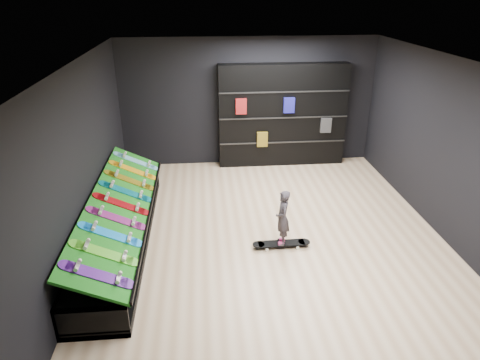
{
  "coord_description": "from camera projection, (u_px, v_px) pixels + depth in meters",
  "views": [
    {
      "loc": [
        -1.11,
        -6.41,
        4.03
      ],
      "look_at": [
        -0.5,
        0.2,
        1.0
      ],
      "focal_mm": 32.0,
      "sensor_mm": 36.0,
      "label": 1
    }
  ],
  "objects": [
    {
      "name": "display_board_3",
      "position": [
        117.0,
        218.0,
        6.63
      ],
      "size": [
        0.93,
        0.22,
        0.5
      ],
      "primitive_type": null,
      "rotation": [
        0.0,
        0.44,
        0.0
      ],
      "color": "#2626BF",
      "rests_on": "turf_ramp"
    },
    {
      "name": "display_board_7",
      "position": [
        133.0,
        170.0,
        8.35
      ],
      "size": [
        0.93,
        0.22,
        0.5
      ],
      "primitive_type": null,
      "rotation": [
        0.0,
        0.44,
        0.0
      ],
      "color": "orange",
      "rests_on": "turf_ramp"
    },
    {
      "name": "display_board_1",
      "position": [
        105.0,
        253.0,
        5.77
      ],
      "size": [
        0.93,
        0.22,
        0.5
      ],
      "primitive_type": null,
      "rotation": [
        0.0,
        0.44,
        0.0
      ],
      "color": "green",
      "rests_on": "turf_ramp"
    },
    {
      "name": "display_board_5",
      "position": [
        126.0,
        191.0,
        7.49
      ],
      "size": [
        0.93,
        0.22,
        0.5
      ],
      "primitive_type": null,
      "rotation": [
        0.0,
        0.44,
        0.0
      ],
      "color": "#0C8C99",
      "rests_on": "turf_ramp"
    },
    {
      "name": "wall_left",
      "position": [
        83.0,
        162.0,
        6.7
      ],
      "size": [
        0.02,
        7.0,
        3.0
      ],
      "primitive_type": "cube",
      "color": "black",
      "rests_on": "ground"
    },
    {
      "name": "display_board_6",
      "position": [
        130.0,
        180.0,
        7.92
      ],
      "size": [
        0.93,
        0.22,
        0.5
      ],
      "primitive_type": null,
      "rotation": [
        0.0,
        0.44,
        0.0
      ],
      "color": "yellow",
      "rests_on": "turf_ramp"
    },
    {
      "name": "wall_front",
      "position": [
        335.0,
        299.0,
        3.78
      ],
      "size": [
        6.0,
        0.02,
        3.0
      ],
      "primitive_type": "cube",
      "color": "black",
      "rests_on": "ground"
    },
    {
      "name": "turf_ramp",
      "position": [
        121.0,
        205.0,
        7.07
      ],
      "size": [
        0.92,
        4.5,
        0.46
      ],
      "primitive_type": "cube",
      "rotation": [
        0.0,
        0.44,
        0.0
      ],
      "color": "#0F5F0F",
      "rests_on": "display_rack"
    },
    {
      "name": "floor",
      "position": [
        269.0,
        235.0,
        7.57
      ],
      "size": [
        6.0,
        7.0,
        0.01
      ],
      "primitive_type": "cube",
      "color": "beige",
      "rests_on": "ground"
    },
    {
      "name": "back_shelving",
      "position": [
        282.0,
        116.0,
        10.14
      ],
      "size": [
        3.03,
        0.35,
        2.42
      ],
      "primitive_type": "cube",
      "color": "black",
      "rests_on": "ground"
    },
    {
      "name": "display_board_4",
      "position": [
        121.0,
        204.0,
        7.06
      ],
      "size": [
        0.93,
        0.22,
        0.5
      ],
      "primitive_type": null,
      "rotation": [
        0.0,
        0.44,
        0.0
      ],
      "color": "red",
      "rests_on": "turf_ramp"
    },
    {
      "name": "wall_right",
      "position": [
        448.0,
        150.0,
        7.2
      ],
      "size": [
        0.02,
        7.0,
        3.0
      ],
      "primitive_type": "cube",
      "color": "black",
      "rests_on": "ground"
    },
    {
      "name": "display_board_2",
      "position": [
        111.0,
        234.0,
        6.2
      ],
      "size": [
        0.93,
        0.22,
        0.5
      ],
      "primitive_type": null,
      "rotation": [
        0.0,
        0.44,
        0.0
      ],
      "color": "blue",
      "rests_on": "turf_ramp"
    },
    {
      "name": "child",
      "position": [
        282.0,
        228.0,
        7.06
      ],
      "size": [
        0.16,
        0.22,
        0.57
      ],
      "primitive_type": "imported",
      "rotation": [
        0.0,
        0.0,
        -1.62
      ],
      "color": "black",
      "rests_on": "floor_skateboard"
    },
    {
      "name": "display_board_0",
      "position": [
        97.0,
        275.0,
        5.33
      ],
      "size": [
        0.93,
        0.22,
        0.5
      ],
      "primitive_type": null,
      "rotation": [
        0.0,
        0.44,
        0.0
      ],
      "color": "purple",
      "rests_on": "turf_ramp"
    },
    {
      "name": "floor_skateboard",
      "position": [
        281.0,
        245.0,
        7.2
      ],
      "size": [
        0.98,
        0.23,
        0.09
      ],
      "primitive_type": null,
      "rotation": [
        0.0,
        0.0,
        0.01
      ],
      "color": "black",
      "rests_on": "ground"
    },
    {
      "name": "display_rack",
      "position": [
        121.0,
        230.0,
        7.25
      ],
      "size": [
        0.9,
        4.5,
        0.5
      ],
      "primitive_type": null,
      "color": "black",
      "rests_on": "ground"
    },
    {
      "name": "ceiling",
      "position": [
        275.0,
        62.0,
        6.33
      ],
      "size": [
        6.0,
        7.0,
        0.01
      ],
      "primitive_type": "cube",
      "color": "white",
      "rests_on": "ground"
    },
    {
      "name": "display_board_8",
      "position": [
        136.0,
        161.0,
        8.78
      ],
      "size": [
        0.93,
        0.22,
        0.5
      ],
      "primitive_type": null,
      "rotation": [
        0.0,
        0.44,
        0.0
      ],
      "color": "#0CB2E5",
      "rests_on": "turf_ramp"
    },
    {
      "name": "wall_back",
      "position": [
        248.0,
        102.0,
        10.12
      ],
      "size": [
        6.0,
        0.02,
        3.0
      ],
      "primitive_type": "cube",
      "color": "black",
      "rests_on": "ground"
    }
  ]
}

